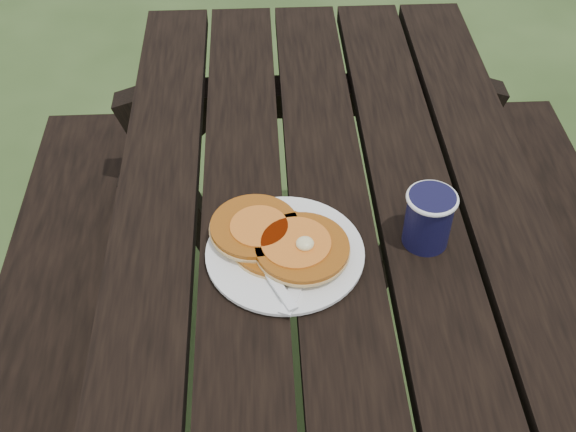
{
  "coord_description": "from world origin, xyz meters",
  "views": [
    {
      "loc": [
        -0.12,
        -0.69,
        1.61
      ],
      "look_at": [
        -0.08,
        0.13,
        0.8
      ],
      "focal_mm": 45.0,
      "sensor_mm": 36.0,
      "label": 1
    }
  ],
  "objects_px": {
    "picnic_table": "(332,424)",
    "pancake_stack": "(279,239)",
    "plate": "(285,253)",
    "coffee_cup": "(429,216)"
  },
  "relations": [
    {
      "from": "coffee_cup",
      "to": "pancake_stack",
      "type": "bearing_deg",
      "value": -177.86
    },
    {
      "from": "pancake_stack",
      "to": "coffee_cup",
      "type": "relative_size",
      "value": 2.22
    },
    {
      "from": "plate",
      "to": "coffee_cup",
      "type": "height_order",
      "value": "coffee_cup"
    },
    {
      "from": "pancake_stack",
      "to": "coffee_cup",
      "type": "height_order",
      "value": "coffee_cup"
    },
    {
      "from": "plate",
      "to": "picnic_table",
      "type": "bearing_deg",
      "value": -47.4
    },
    {
      "from": "picnic_table",
      "to": "pancake_stack",
      "type": "distance_m",
      "value": 0.43
    },
    {
      "from": "picnic_table",
      "to": "coffee_cup",
      "type": "xyz_separation_m",
      "value": [
        0.15,
        0.11,
        0.44
      ]
    },
    {
      "from": "pancake_stack",
      "to": "coffee_cup",
      "type": "distance_m",
      "value": 0.24
    },
    {
      "from": "plate",
      "to": "coffee_cup",
      "type": "xyz_separation_m",
      "value": [
        0.23,
        0.02,
        0.05
      ]
    },
    {
      "from": "coffee_cup",
      "to": "plate",
      "type": "bearing_deg",
      "value": -174.61
    }
  ]
}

